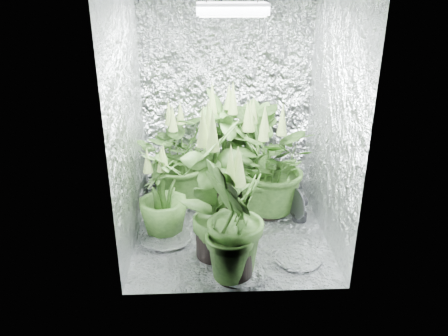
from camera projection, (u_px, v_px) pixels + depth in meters
ground at (230, 231)px, 3.80m from camera, size 1.60×1.60×0.00m
walls at (231, 121)px, 3.41m from camera, size 1.62×1.62×2.00m
grow_lamp at (232, 9)px, 3.08m from camera, size 0.50×0.30×0.22m
plant_a at (182, 157)px, 4.11m from camera, size 0.96×0.96×1.01m
plant_b at (224, 153)px, 4.00m from camera, size 0.81×0.81×1.20m
plant_c at (252, 157)px, 4.12m from camera, size 0.69×0.69×1.05m
plant_d at (163, 195)px, 3.61m from camera, size 0.59×0.59×0.83m
plant_e at (269, 166)px, 3.90m from camera, size 0.91×0.91×1.03m
plant_f at (215, 191)px, 3.26m from camera, size 0.78×0.78×1.22m
plant_g at (235, 222)px, 3.03m from camera, size 0.57×0.57×1.02m
circulation_fan at (298, 207)px, 3.91m from camera, size 0.18×0.28×0.34m
plant_label at (243, 245)px, 3.07m from camera, size 0.06×0.03×0.09m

